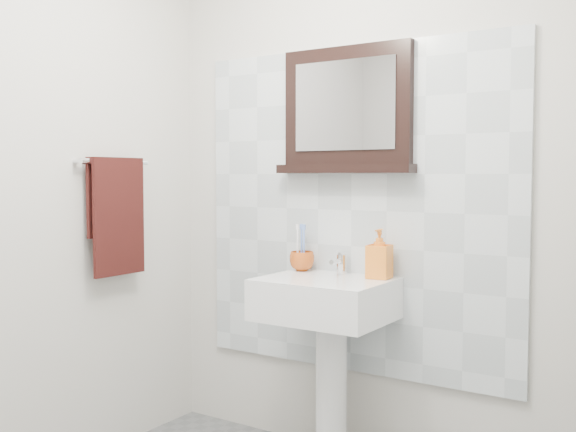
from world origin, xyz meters
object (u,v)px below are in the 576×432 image
object	(u,v)px
soap_dispenser	(379,254)
framed_mirror	(347,113)
hand_towel	(116,207)
toothbrush_cup	(302,261)
pedestal_sink	(326,319)

from	to	relation	value
soap_dispenser	framed_mirror	bearing A→B (deg)	156.49
hand_towel	framed_mirror	bearing A→B (deg)	30.38
toothbrush_cup	soap_dispenser	world-z (taller)	soap_dispenser
hand_towel	toothbrush_cup	bearing A→B (deg)	34.33
toothbrush_cup	hand_towel	bearing A→B (deg)	-145.67
pedestal_sink	toothbrush_cup	size ratio (longest dim) A/B	8.29
soap_dispenser	pedestal_sink	bearing A→B (deg)	-153.68
pedestal_sink	framed_mirror	size ratio (longest dim) A/B	1.42
soap_dispenser	hand_towel	bearing A→B (deg)	-162.76
soap_dispenser	hand_towel	xyz separation A→B (m)	(-1.12, -0.48, 0.19)
pedestal_sink	framed_mirror	bearing A→B (deg)	91.45
toothbrush_cup	soap_dispenser	bearing A→B (deg)	-1.68
soap_dispenser	toothbrush_cup	bearing A→B (deg)	172.53
framed_mirror	toothbrush_cup	bearing A→B (deg)	-165.91
framed_mirror	hand_towel	size ratio (longest dim) A/B	1.23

